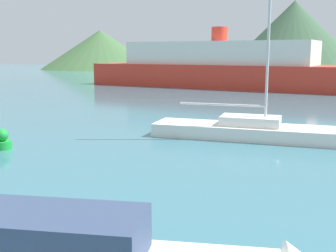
{
  "coord_description": "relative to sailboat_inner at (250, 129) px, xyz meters",
  "views": [
    {
      "loc": [
        4.71,
        -0.6,
        3.87
      ],
      "look_at": [
        0.46,
        14.0,
        1.2
      ],
      "focal_mm": 45.0,
      "sensor_mm": 36.0,
      "label": 1
    }
  ],
  "objects": [
    {
      "name": "hill_central",
      "position": [
        1.78,
        58.38,
        5.9
      ],
      "size": [
        25.46,
        25.46,
        12.66
      ],
      "color": "#38563D",
      "rests_on": "ground_plane"
    },
    {
      "name": "hill_west",
      "position": [
        -42.06,
        73.81,
        4.1
      ],
      "size": [
        27.88,
        27.88,
        9.06
      ],
      "color": "#3D6038",
      "rests_on": "ground_plane"
    },
    {
      "name": "buoy_marker",
      "position": [
        -9.43,
        -4.91,
        -0.09
      ],
      "size": [
        0.72,
        0.72,
        0.83
      ],
      "color": "green",
      "rests_on": "ground_plane"
    },
    {
      "name": "sailboat_inner",
      "position": [
        0.0,
        0.0,
        0.0
      ],
      "size": [
        8.86,
        2.39,
        10.88
      ],
      "rotation": [
        0.0,
        0.0,
        -0.03
      ],
      "color": "white",
      "rests_on": "ground_plane"
    },
    {
      "name": "ferry_distant",
      "position": [
        -6.2,
        28.62,
        1.8
      ],
      "size": [
        30.77,
        13.61,
        6.66
      ],
      "rotation": [
        0.0,
        0.0,
        -0.22
      ],
      "color": "red",
      "rests_on": "ground_plane"
    }
  ]
}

